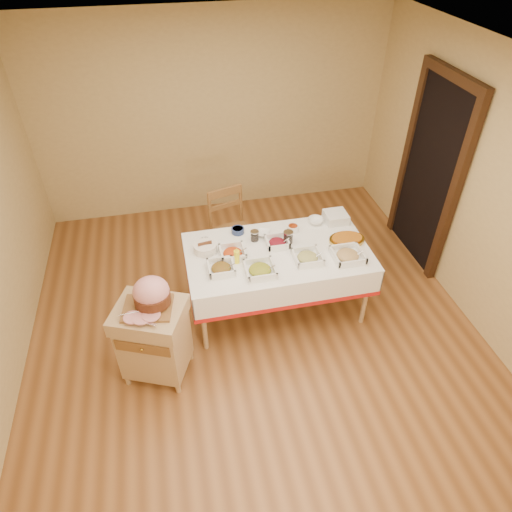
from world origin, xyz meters
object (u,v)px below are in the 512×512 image
at_px(butcher_cart, 154,337).
at_px(ham_on_board, 151,295).
at_px(bread_basket, 205,248).
at_px(plate_stack, 336,217).
at_px(mustard_bottle, 237,256).
at_px(dining_table, 277,264).
at_px(preserve_jar_right, 288,238).
at_px(preserve_jar_left, 255,236).
at_px(brass_platter, 347,239).
at_px(dining_chair, 232,231).

relative_size(butcher_cart, ham_on_board, 1.91).
bearing_deg(bread_basket, plate_stack, 8.96).
distance_m(ham_on_board, mustard_bottle, 0.95).
bearing_deg(dining_table, butcher_cart, -154.79).
bearing_deg(mustard_bottle, ham_on_board, -149.18).
height_order(butcher_cart, preserve_jar_right, preserve_jar_right).
height_order(mustard_bottle, plate_stack, mustard_bottle).
bearing_deg(preserve_jar_left, preserve_jar_right, -17.97).
height_order(ham_on_board, preserve_jar_right, ham_on_board).
height_order(ham_on_board, plate_stack, ham_on_board).
relative_size(preserve_jar_left, mustard_bottle, 0.64).
height_order(mustard_bottle, brass_platter, mustard_bottle).
distance_m(dining_chair, bread_basket, 0.77).
distance_m(dining_table, plate_stack, 0.86).
height_order(dining_table, butcher_cart, butcher_cart).
bearing_deg(preserve_jar_right, plate_stack, 23.20).
bearing_deg(preserve_jar_left, dining_chair, 105.31).
relative_size(bread_basket, plate_stack, 0.99).
relative_size(preserve_jar_left, plate_stack, 0.48).
relative_size(dining_chair, brass_platter, 2.71).
xyz_separation_m(ham_on_board, mustard_bottle, (0.81, 0.48, -0.10)).
bearing_deg(plate_stack, ham_on_board, -154.39).
xyz_separation_m(preserve_jar_left, preserve_jar_right, (0.32, -0.11, 0.01)).
relative_size(preserve_jar_right, bread_basket, 0.55).
distance_m(butcher_cart, preserve_jar_right, 1.63).
distance_m(butcher_cart, ham_on_board, 0.48).
height_order(plate_stack, brass_platter, plate_stack).
distance_m(butcher_cart, dining_chair, 1.67).
xyz_separation_m(dining_chair, preserve_jar_left, (0.15, -0.54, 0.30)).
xyz_separation_m(ham_on_board, plate_stack, (1.98, 0.95, -0.13)).
bearing_deg(preserve_jar_right, preserve_jar_left, 162.03).
xyz_separation_m(preserve_jar_right, brass_platter, (0.59, -0.11, -0.04)).
relative_size(butcher_cart, bread_basket, 3.56).
bearing_deg(ham_on_board, preserve_jar_right, 26.64).
distance_m(butcher_cart, mustard_bottle, 1.06).
height_order(dining_table, ham_on_board, ham_on_board).
bearing_deg(preserve_jar_right, bread_basket, 177.86).
bearing_deg(mustard_bottle, dining_table, 11.38).
xyz_separation_m(butcher_cart, bread_basket, (0.58, 0.75, 0.34)).
distance_m(ham_on_board, preserve_jar_right, 1.54).
relative_size(ham_on_board, preserve_jar_right, 3.37).
xyz_separation_m(dining_chair, mustard_bottle, (-0.09, -0.86, 0.32)).
xyz_separation_m(plate_stack, brass_platter, (-0.01, -0.37, -0.03)).
bearing_deg(dining_table, mustard_bottle, -168.62).
relative_size(dining_table, plate_stack, 7.83).
relative_size(dining_table, mustard_bottle, 10.52).
bearing_deg(plate_stack, preserve_jar_left, -170.61).
bearing_deg(ham_on_board, brass_platter, 16.40).
xyz_separation_m(dining_table, dining_chair, (-0.34, 0.77, -0.08)).
distance_m(preserve_jar_left, preserve_jar_right, 0.34).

